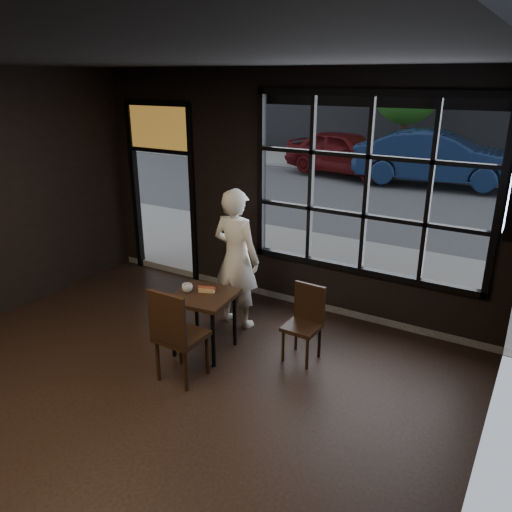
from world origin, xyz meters
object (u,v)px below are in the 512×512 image
Objects in this scene: man at (236,259)px; navy_car at (437,158)px; cafe_table at (204,323)px; chair_near at (181,333)px.

navy_car is (0.25, 10.15, -0.05)m from man.
cafe_table is 0.61m from chair_near.
cafe_table is 0.40× the size of man.
chair_near is 1.42m from man.
cafe_table is 0.96m from man.
cafe_table is at bearing 97.87° from man.
chair_near is (0.13, -0.57, 0.17)m from cafe_table.
cafe_table is 10.95m from navy_car.
cafe_table is at bearing -77.06° from chair_near.
man is (-0.19, 1.36, 0.37)m from chair_near.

